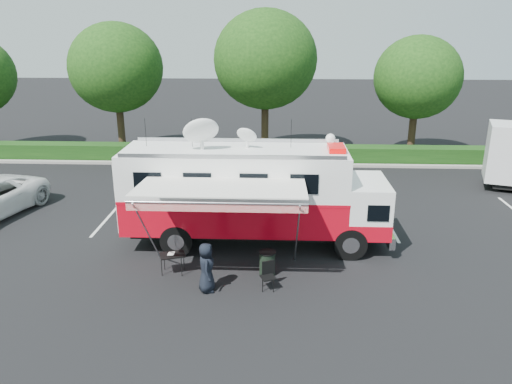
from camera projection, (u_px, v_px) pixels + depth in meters
ground_plane at (255, 243)px, 19.06m from camera, size 120.00×120.00×0.00m
back_border at (284, 76)px, 29.62m from camera, size 60.00×6.14×8.87m
stall_lines at (247, 214)px, 21.91m from camera, size 24.12×5.50×0.01m
command_truck at (253, 193)px, 18.41m from camera, size 9.78×2.69×4.70m
awning at (220, 191)px, 15.48m from camera, size 5.34×2.75×3.22m
person at (207, 290)px, 15.68m from camera, size 0.61×0.84×1.61m
folding_table at (172, 255)px, 16.59m from camera, size 0.95×0.81×0.69m
folding_chair at (268, 273)px, 15.68m from camera, size 0.55×0.59×0.89m
trash_bin at (267, 263)px, 16.54m from camera, size 0.56×0.56×0.84m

